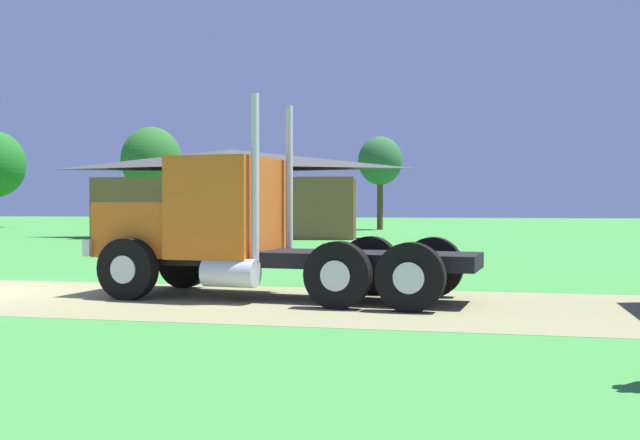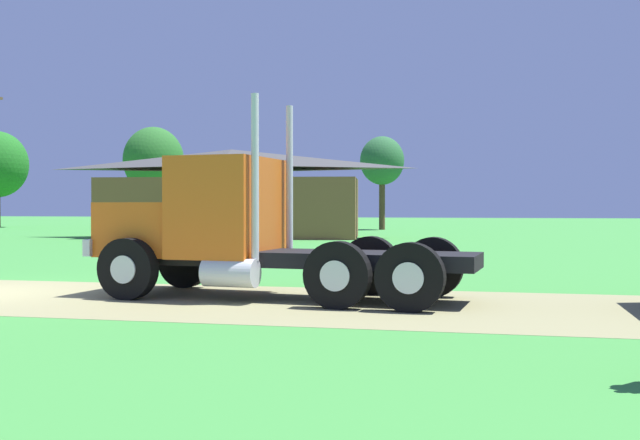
# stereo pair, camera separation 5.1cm
# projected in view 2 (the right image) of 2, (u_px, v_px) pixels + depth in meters

# --- Properties ---
(truck_foreground_white) EXTENTS (7.51, 3.13, 3.76)m
(truck_foreground_white) POSITION_uv_depth(u_px,v_px,m) (234.00, 231.00, 14.67)
(truck_foreground_white) COLOR black
(truck_foreground_white) RESTS_ON ground_plane
(shed_building) EXTENTS (15.23, 7.73, 4.88)m
(shed_building) POSITION_uv_depth(u_px,v_px,m) (232.00, 195.00, 41.99)
(shed_building) COLOR brown
(shed_building) RESTS_ON ground_plane
(tree_mid) EXTENTS (4.70, 4.70, 7.91)m
(tree_mid) POSITION_uv_depth(u_px,v_px,m) (154.00, 160.00, 59.12)
(tree_mid) COLOR #513823
(tree_mid) RESTS_ON ground_plane
(tree_right) EXTENTS (3.24, 3.24, 6.86)m
(tree_right) POSITION_uv_depth(u_px,v_px,m) (382.00, 161.00, 55.69)
(tree_right) COLOR #513823
(tree_right) RESTS_ON ground_plane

